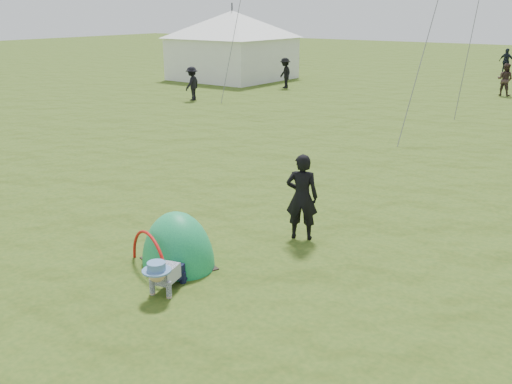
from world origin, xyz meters
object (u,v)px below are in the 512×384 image
Objects in this scene: crawling_toddler at (165,274)px; standing_adult at (302,197)px; popup_tent at (179,264)px; event_marquee at (232,43)px.

crawling_toddler is 3.25m from standing_adult.
popup_tent is 2.67m from standing_adult.
event_marquee reaches higher than popup_tent.
popup_tent is (-0.54, 0.89, -0.31)m from crawling_toddler.
event_marquee is at bearing 111.15° from crawling_toddler.
popup_tent reaches higher than crawling_toddler.
standing_adult reaches higher than crawling_toddler.
event_marquee is at bearing -72.74° from standing_adult.
crawling_toddler is 0.13× the size of event_marquee.
standing_adult is at bearing 84.02° from popup_tent.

